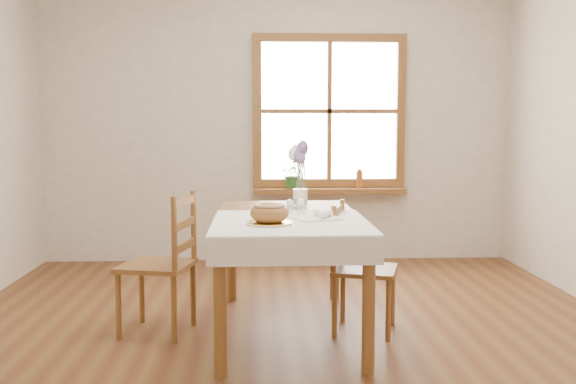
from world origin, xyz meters
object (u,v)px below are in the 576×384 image
object	(u,v)px
chair_left	(156,263)
flower_vase	(300,198)
bread_plate	(270,223)
chair_right	(365,268)
dining_table	(288,229)

from	to	relation	value
chair_left	flower_vase	xyz separation A→B (m)	(0.94, 0.45, 0.36)
flower_vase	chair_left	bearing A→B (deg)	-154.59
flower_vase	bread_plate	bearing A→B (deg)	-104.89
chair_right	bread_plate	size ratio (longest dim) A/B	3.23
bread_plate	dining_table	bearing A→B (deg)	73.21
dining_table	bread_plate	distance (m)	0.44
dining_table	chair_left	world-z (taller)	chair_left
dining_table	chair_left	size ratio (longest dim) A/B	1.78
chair_left	bread_plate	size ratio (longest dim) A/B	3.49
bread_plate	flower_vase	bearing A→B (deg)	75.11
chair_right	bread_plate	xyz separation A→B (m)	(-0.61, -0.39, 0.35)
chair_left	flower_vase	size ratio (longest dim) A/B	7.87
dining_table	flower_vase	bearing A→B (deg)	76.84
dining_table	bread_plate	size ratio (longest dim) A/B	6.23
dining_table	flower_vase	world-z (taller)	flower_vase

